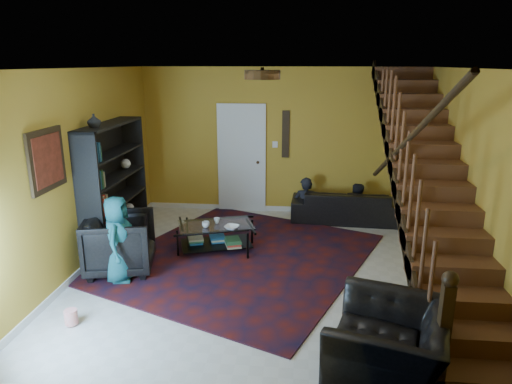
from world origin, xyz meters
TOP-DOWN VIEW (x-y plane):
  - floor at (0.00, 0.00)m, footprint 5.50×5.50m
  - room at (-1.33, 1.33)m, footprint 5.50×5.50m
  - staircase at (2.12, -0.00)m, footprint 0.95×5.02m
  - bookshelf at (-2.40, 0.60)m, footprint 0.35×1.80m
  - door at (-0.70, 2.73)m, footprint 0.82×0.05m
  - framed_picture at (-2.57, -0.90)m, footprint 0.04×0.74m
  - wall_hanging at (0.15, 2.73)m, footprint 0.14×0.03m
  - ceiling_fixture at (0.00, -0.80)m, footprint 0.40×0.40m
  - rug at (-0.40, 0.40)m, footprint 4.58×4.84m
  - sofa at (1.32, 2.30)m, footprint 2.05×0.88m
  - armchair_left at (-2.05, -0.20)m, footprint 1.09×1.07m
  - armchair_right at (1.28, -2.25)m, footprint 1.28×1.38m
  - person_adult_a at (0.56, 2.35)m, footprint 0.46×0.31m
  - person_adult_b at (1.50, 2.35)m, footprint 0.58×0.45m
  - person_child at (-1.95, -0.49)m, footprint 0.43×0.62m
  - coffee_table at (-0.85, 0.66)m, footprint 1.29×0.99m
  - cup_a at (-0.97, 0.52)m, footprint 0.15×0.15m
  - cup_b at (-0.84, 0.72)m, footprint 0.12×0.12m
  - bowl at (-0.57, 0.48)m, footprint 0.26×0.26m
  - vase at (-2.41, 0.10)m, footprint 0.18×0.18m
  - popcorn_bucket at (-2.09, -1.62)m, footprint 0.17×0.17m

SIDE VIEW (x-z plane):
  - floor at x=0.00m, z-range 0.00..0.00m
  - rug at x=-0.40m, z-range 0.00..0.02m
  - room at x=-1.33m, z-range -2.70..2.80m
  - popcorn_bucket at x=-2.09m, z-range 0.02..0.19m
  - person_adult_b at x=1.50m, z-range -0.45..0.71m
  - person_adult_a at x=0.56m, z-range -0.45..0.81m
  - coffee_table at x=-0.85m, z-range 0.03..0.46m
  - sofa at x=1.32m, z-range 0.00..0.59m
  - armchair_right at x=1.28m, z-range 0.00..0.74m
  - armchair_left at x=-2.05m, z-range 0.00..0.83m
  - bowl at x=-0.57m, z-range 0.43..0.49m
  - cup_b at x=-0.84m, z-range 0.43..0.52m
  - cup_a at x=-0.97m, z-range 0.43..0.52m
  - person_child at x=-1.95m, z-range 0.00..1.20m
  - bookshelf at x=-2.40m, z-range -0.04..1.96m
  - door at x=-0.70m, z-range 0.00..2.05m
  - staircase at x=2.12m, z-range -0.19..2.99m
  - wall_hanging at x=0.15m, z-range 1.10..2.00m
  - framed_picture at x=-2.57m, z-range 1.38..2.12m
  - vase at x=-2.41m, z-range 2.00..2.19m
  - ceiling_fixture at x=0.00m, z-range 2.69..2.79m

